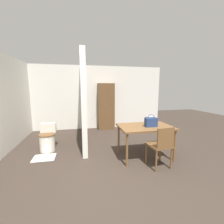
{
  "coord_description": "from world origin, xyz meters",
  "views": [
    {
      "loc": [
        -0.5,
        -2.15,
        1.61
      ],
      "look_at": [
        0.34,
        1.89,
        0.96
      ],
      "focal_mm": 24.0,
      "sensor_mm": 36.0,
      "label": 1
    }
  ],
  "objects_px": {
    "toilet": "(48,139)",
    "space_heater": "(150,124)",
    "wooden_chair": "(161,145)",
    "handbag": "(151,122)",
    "dining_table": "(145,129)",
    "wooden_cabinet": "(106,107)"
  },
  "relations": [
    {
      "from": "toilet",
      "to": "space_heater",
      "type": "relative_size",
      "value": 1.2
    },
    {
      "from": "toilet",
      "to": "wooden_cabinet",
      "type": "relative_size",
      "value": 0.38
    },
    {
      "from": "wooden_chair",
      "to": "space_heater",
      "type": "xyz_separation_m",
      "value": [
        1.0,
        2.57,
        -0.2
      ]
    },
    {
      "from": "wooden_chair",
      "to": "toilet",
      "type": "bearing_deg",
      "value": 142.72
    },
    {
      "from": "dining_table",
      "to": "handbag",
      "type": "xyz_separation_m",
      "value": [
        0.1,
        -0.08,
        0.18
      ]
    },
    {
      "from": "dining_table",
      "to": "space_heater",
      "type": "xyz_separation_m",
      "value": [
        1.11,
        2.03,
        -0.39
      ]
    },
    {
      "from": "toilet",
      "to": "wooden_cabinet",
      "type": "distance_m",
      "value": 2.67
    },
    {
      "from": "space_heater",
      "to": "wooden_cabinet",
      "type": "bearing_deg",
      "value": 157.5
    },
    {
      "from": "toilet",
      "to": "handbag",
      "type": "height_order",
      "value": "handbag"
    },
    {
      "from": "toilet",
      "to": "handbag",
      "type": "distance_m",
      "value": 2.67
    },
    {
      "from": "wooden_chair",
      "to": "space_heater",
      "type": "relative_size",
      "value": 1.53
    },
    {
      "from": "dining_table",
      "to": "space_heater",
      "type": "relative_size",
      "value": 2.12
    },
    {
      "from": "toilet",
      "to": "space_heater",
      "type": "xyz_separation_m",
      "value": [
        3.44,
        1.16,
        -0.02
      ]
    },
    {
      "from": "wooden_cabinet",
      "to": "handbag",
      "type": "bearing_deg",
      "value": -78.33
    },
    {
      "from": "dining_table",
      "to": "toilet",
      "type": "bearing_deg",
      "value": 159.56
    },
    {
      "from": "wooden_chair",
      "to": "toilet",
      "type": "relative_size",
      "value": 1.27
    },
    {
      "from": "dining_table",
      "to": "wooden_cabinet",
      "type": "distance_m",
      "value": 2.73
    },
    {
      "from": "wooden_chair",
      "to": "handbag",
      "type": "xyz_separation_m",
      "value": [
        -0.01,
        0.46,
        0.37
      ]
    },
    {
      "from": "dining_table",
      "to": "space_heater",
      "type": "distance_m",
      "value": 2.34
    },
    {
      "from": "wooden_cabinet",
      "to": "space_heater",
      "type": "height_order",
      "value": "wooden_cabinet"
    },
    {
      "from": "dining_table",
      "to": "wooden_chair",
      "type": "relative_size",
      "value": 1.39
    },
    {
      "from": "toilet",
      "to": "handbag",
      "type": "xyz_separation_m",
      "value": [
        2.43,
        -0.95,
        0.56
      ]
    }
  ]
}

